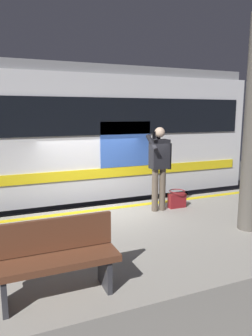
# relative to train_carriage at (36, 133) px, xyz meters

# --- Properties ---
(ground_plane) EXTENTS (25.23, 25.23, 0.00)m
(ground_plane) POSITION_rel_train_carriage_xyz_m (-1.08, 2.11, -2.61)
(ground_plane) COLOR #3D3D3F
(platform) EXTENTS (16.82, 3.83, 1.02)m
(platform) POSITION_rel_train_carriage_xyz_m (-1.08, 4.02, -2.10)
(platform) COLOR #9E998E
(platform) RESTS_ON ground
(safety_line) EXTENTS (16.48, 0.16, 0.01)m
(safety_line) POSITION_rel_train_carriage_xyz_m (-1.08, 2.41, -1.59)
(safety_line) COLOR yellow
(safety_line) RESTS_ON platform
(track_rail_near) EXTENTS (21.86, 0.08, 0.16)m
(track_rail_near) POSITION_rel_train_carriage_xyz_m (-1.08, 0.71, -2.53)
(track_rail_near) COLOR slate
(track_rail_near) RESTS_ON ground
(track_rail_far) EXTENTS (21.86, 0.08, 0.16)m
(track_rail_far) POSITION_rel_train_carriage_xyz_m (-1.08, -0.72, -2.53)
(track_rail_far) COLOR slate
(track_rail_far) RESTS_ON ground
(train_carriage) EXTENTS (11.50, 2.96, 4.15)m
(train_carriage) POSITION_rel_train_carriage_xyz_m (0.00, 0.00, 0.00)
(train_carriage) COLOR silver
(train_carriage) RESTS_ON ground
(passenger) EXTENTS (0.57, 0.55, 1.82)m
(passenger) POSITION_rel_train_carriage_xyz_m (-2.19, 2.92, -0.51)
(passenger) COLOR brown
(passenger) RESTS_ON platform
(handbag) EXTENTS (0.40, 0.36, 0.39)m
(handbag) POSITION_rel_train_carriage_xyz_m (-2.68, 2.90, -1.41)
(handbag) COLOR maroon
(handbag) RESTS_ON platform
(bench) EXTENTS (1.45, 0.44, 0.90)m
(bench) POSITION_rel_train_carriage_xyz_m (0.47, 5.33, -1.11)
(bench) COLOR brown
(bench) RESTS_ON platform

